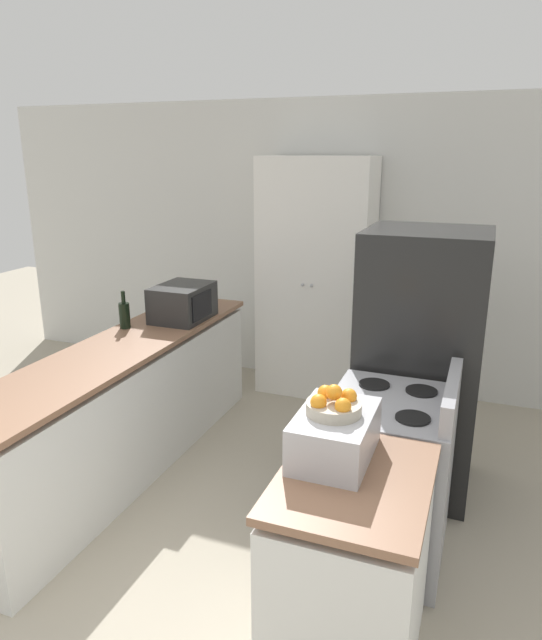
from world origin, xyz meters
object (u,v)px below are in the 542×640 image
object	(u,v)px
wine_bottle	(124,314)
toaster_oven	(334,435)
microwave	(183,302)
fruit_bowl	(334,404)
stove	(387,476)
refrigerator	(419,363)
pantry_cabinet	(316,279)

from	to	relation	value
wine_bottle	toaster_oven	world-z (taller)	wine_bottle
microwave	fruit_bowl	bearing A→B (deg)	-44.68
stove	microwave	world-z (taller)	microwave
refrigerator	microwave	size ratio (longest dim) A/B	3.54
toaster_oven	stove	bearing A→B (deg)	77.88
pantry_cabinet	microwave	world-z (taller)	pantry_cabinet
pantry_cabinet	toaster_oven	size ratio (longest dim) A/B	4.62
stove	toaster_oven	world-z (taller)	toaster_oven
toaster_oven	fruit_bowl	size ratio (longest dim) A/B	1.97
toaster_oven	fruit_bowl	xyz separation A→B (m)	(-0.01, -0.00, 0.14)
pantry_cabinet	microwave	xyz separation A→B (m)	(-0.74, -1.07, -0.02)
fruit_bowl	refrigerator	bearing A→B (deg)	82.18
wine_bottle	fruit_bowl	size ratio (longest dim) A/B	1.20
pantry_cabinet	wine_bottle	world-z (taller)	pantry_cabinet
microwave	wine_bottle	size ratio (longest dim) A/B	1.73
stove	microwave	size ratio (longest dim) A/B	2.20
refrigerator	fruit_bowl	distance (m)	1.46
refrigerator	toaster_oven	distance (m)	1.43
stove	wine_bottle	bearing A→B (deg)	164.00
refrigerator	microwave	world-z (taller)	refrigerator
stove	wine_bottle	distance (m)	2.20
refrigerator	microwave	bearing A→B (deg)	174.24
stove	microwave	bearing A→B (deg)	151.89
stove	microwave	distance (m)	2.08
wine_bottle	stove	bearing A→B (deg)	-16.00
microwave	fruit_bowl	world-z (taller)	fruit_bowl
microwave	wine_bottle	distance (m)	0.46
pantry_cabinet	fruit_bowl	xyz separation A→B (m)	(0.87, -2.66, 0.08)
stove	toaster_oven	xyz separation A→B (m)	(-0.14, -0.65, 0.54)
pantry_cabinet	wine_bottle	distance (m)	1.75
pantry_cabinet	wine_bottle	size ratio (longest dim) A/B	7.59
microwave	toaster_oven	bearing A→B (deg)	-44.47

